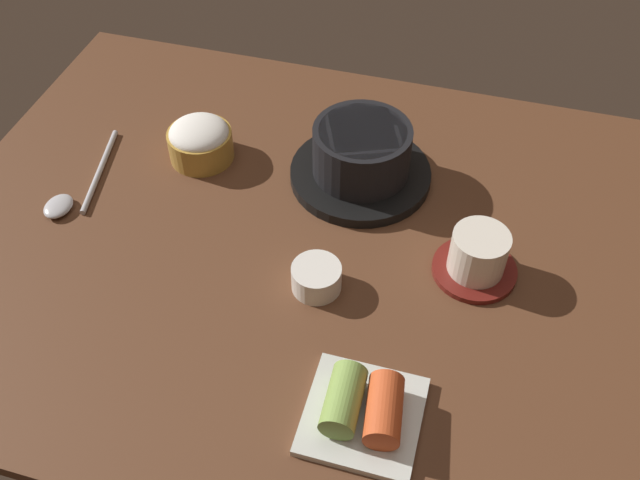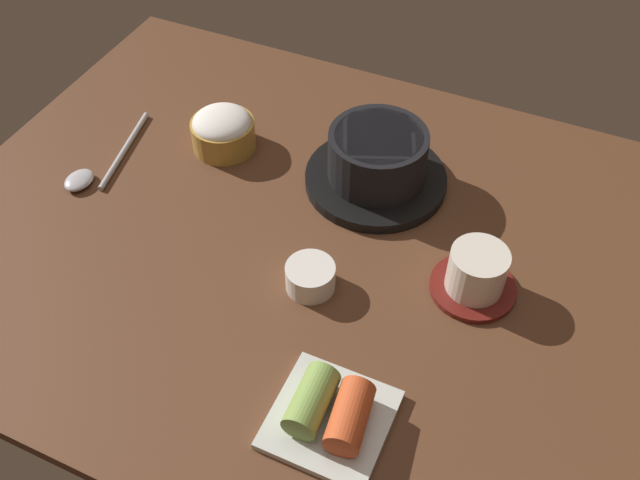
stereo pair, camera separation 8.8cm
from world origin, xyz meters
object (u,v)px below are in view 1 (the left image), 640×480
object	(u,v)px
banchan_cup_center	(316,277)
kimchi_plate	(363,409)
tea_cup_with_saucer	(478,256)
spoon	(73,194)
stone_pot	(361,157)
rice_bowl	(200,140)

from	to	relation	value
banchan_cup_center	kimchi_plate	world-z (taller)	kimchi_plate
tea_cup_with_saucer	spoon	bearing A→B (deg)	-178.36
stone_pot	rice_bowl	world-z (taller)	stone_pot
kimchi_plate	stone_pot	bearing A→B (deg)	103.96
tea_cup_with_saucer	spoon	size ratio (longest dim) A/B	0.55
rice_bowl	banchan_cup_center	distance (cm)	29.38
tea_cup_with_saucer	banchan_cup_center	distance (cm)	19.84
tea_cup_with_saucer	spoon	xyz separation A→B (cm)	(-54.76, -1.56, -2.38)
stone_pot	tea_cup_with_saucer	bearing A→B (deg)	-35.90
tea_cup_with_saucer	spoon	distance (cm)	54.83
rice_bowl	spoon	distance (cm)	18.93
tea_cup_with_saucer	banchan_cup_center	xyz separation A→B (cm)	(-18.27, -7.63, -1.14)
rice_bowl	tea_cup_with_saucer	distance (cm)	42.37
stone_pot	kimchi_plate	distance (cm)	37.36
banchan_cup_center	kimchi_plate	xyz separation A→B (cm)	(9.57, -15.76, 0.05)
rice_bowl	tea_cup_with_saucer	xyz separation A→B (cm)	(40.89, -11.09, -0.04)
stone_pot	tea_cup_with_saucer	world-z (taller)	stone_pot
stone_pot	banchan_cup_center	xyz separation A→B (cm)	(-0.58, -20.45, -2.05)
banchan_cup_center	spoon	xyz separation A→B (cm)	(-36.48, 6.07, -1.24)
stone_pot	banchan_cup_center	distance (cm)	20.56
kimchi_plate	spoon	size ratio (longest dim) A/B	0.64
tea_cup_with_saucer	banchan_cup_center	world-z (taller)	tea_cup_with_saucer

